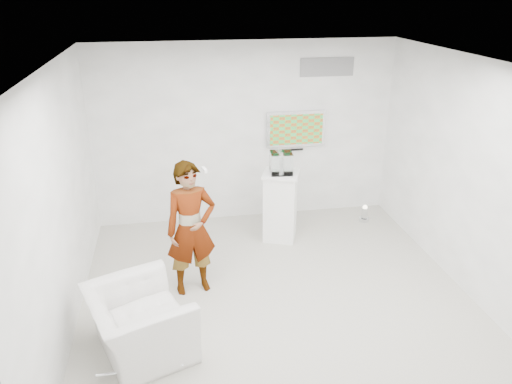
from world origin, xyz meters
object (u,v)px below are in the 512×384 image
person (191,229)px  floor_uplight (364,214)px  pedestal (280,206)px  tv (296,129)px  armchair (139,323)px

person → floor_uplight: person is taller
floor_uplight → pedestal: bearing=-168.2°
floor_uplight → person: bearing=-152.6°
pedestal → floor_uplight: pedestal is taller
pedestal → floor_uplight: 1.66m
tv → person: (-1.90, -2.11, -0.65)m
pedestal → armchair: bearing=-131.7°
armchair → floor_uplight: size_ratio=4.09×
person → pedestal: person is taller
pedestal → floor_uplight: bearing=11.8°
armchair → pedestal: 3.18m
tv → person: tv is taller
tv → pedestal: 1.39m
armchair → pedestal: size_ratio=1.03×
tv → pedestal: tv is taller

